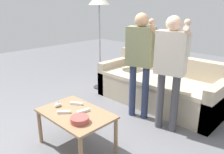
{
  "coord_description": "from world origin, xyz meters",
  "views": [
    {
      "loc": [
        1.98,
        -1.53,
        1.63
      ],
      "look_at": [
        0.1,
        0.43,
        0.74
      ],
      "focal_mm": 35.95,
      "sensor_mm": 36.0,
      "label": 1
    }
  ],
  "objects_px": {
    "couch": "(159,87)",
    "game_remote_wand_far": "(83,111)",
    "snack_bowl": "(80,120)",
    "game_remote_wand_spare": "(64,112)",
    "player_right": "(171,62)",
    "game_remote_wand_near": "(76,103)",
    "coffee_table": "(76,117)",
    "floor_lamp": "(99,5)",
    "player_center": "(140,55)",
    "game_remote_nunchuk": "(58,105)"
  },
  "relations": [
    {
      "from": "coffee_table",
      "to": "floor_lamp",
      "type": "xyz_separation_m",
      "value": [
        -1.25,
        1.56,
        1.22
      ]
    },
    {
      "from": "player_center",
      "to": "snack_bowl",
      "type": "bearing_deg",
      "value": -82.7
    },
    {
      "from": "player_center",
      "to": "player_right",
      "type": "relative_size",
      "value": 1.01
    },
    {
      "from": "floor_lamp",
      "to": "player_center",
      "type": "relative_size",
      "value": 1.21
    },
    {
      "from": "couch",
      "to": "snack_bowl",
      "type": "relative_size",
      "value": 10.56
    },
    {
      "from": "game_remote_wand_far",
      "to": "player_right",
      "type": "bearing_deg",
      "value": 64.61
    },
    {
      "from": "game_remote_wand_near",
      "to": "game_remote_nunchuk",
      "type": "bearing_deg",
      "value": -121.37
    },
    {
      "from": "game_remote_wand_near",
      "to": "game_remote_wand_far",
      "type": "xyz_separation_m",
      "value": [
        0.22,
        -0.07,
        0.0
      ]
    },
    {
      "from": "game_remote_wand_far",
      "to": "game_remote_wand_near",
      "type": "bearing_deg",
      "value": 162.27
    },
    {
      "from": "snack_bowl",
      "to": "floor_lamp",
      "type": "height_order",
      "value": "floor_lamp"
    },
    {
      "from": "player_center",
      "to": "game_remote_wand_near",
      "type": "distance_m",
      "value": 1.11
    },
    {
      "from": "coffee_table",
      "to": "game_remote_wand_near",
      "type": "distance_m",
      "value": 0.23
    },
    {
      "from": "coffee_table",
      "to": "game_remote_wand_near",
      "type": "bearing_deg",
      "value": 139.84
    },
    {
      "from": "player_center",
      "to": "game_remote_nunchuk",
      "type": "bearing_deg",
      "value": -105.85
    },
    {
      "from": "player_right",
      "to": "floor_lamp",
      "type": "bearing_deg",
      "value": 165.15
    },
    {
      "from": "game_remote_wand_near",
      "to": "game_remote_wand_far",
      "type": "bearing_deg",
      "value": -17.73
    },
    {
      "from": "game_remote_nunchuk",
      "to": "floor_lamp",
      "type": "xyz_separation_m",
      "value": [
        -0.97,
        1.61,
        1.14
      ]
    },
    {
      "from": "game_remote_wand_far",
      "to": "game_remote_wand_spare",
      "type": "distance_m",
      "value": 0.22
    },
    {
      "from": "game_remote_nunchuk",
      "to": "game_remote_wand_near",
      "type": "bearing_deg",
      "value": 58.63
    },
    {
      "from": "couch",
      "to": "game_remote_wand_far",
      "type": "xyz_separation_m",
      "value": [
        0.04,
        -1.67,
        0.17
      ]
    },
    {
      "from": "couch",
      "to": "coffee_table",
      "type": "relative_size",
      "value": 2.41
    },
    {
      "from": "coffee_table",
      "to": "player_center",
      "type": "relative_size",
      "value": 0.57
    },
    {
      "from": "snack_bowl",
      "to": "game_remote_nunchuk",
      "type": "distance_m",
      "value": 0.49
    },
    {
      "from": "game_remote_nunchuk",
      "to": "floor_lamp",
      "type": "distance_m",
      "value": 2.19
    },
    {
      "from": "couch",
      "to": "floor_lamp",
      "type": "height_order",
      "value": "floor_lamp"
    },
    {
      "from": "coffee_table",
      "to": "floor_lamp",
      "type": "bearing_deg",
      "value": 128.66
    },
    {
      "from": "game_remote_wand_far",
      "to": "game_remote_nunchuk",
      "type": "bearing_deg",
      "value": -160.95
    },
    {
      "from": "floor_lamp",
      "to": "game_remote_wand_far",
      "type": "relative_size",
      "value": 11.43
    },
    {
      "from": "game_remote_wand_spare",
      "to": "coffee_table",
      "type": "bearing_deg",
      "value": 50.71
    },
    {
      "from": "coffee_table",
      "to": "game_remote_wand_far",
      "type": "height_order",
      "value": "game_remote_wand_far"
    },
    {
      "from": "coffee_table",
      "to": "game_remote_wand_near",
      "type": "height_order",
      "value": "game_remote_wand_near"
    },
    {
      "from": "coffee_table",
      "to": "snack_bowl",
      "type": "height_order",
      "value": "snack_bowl"
    },
    {
      "from": "coffee_table",
      "to": "game_remote_nunchuk",
      "type": "bearing_deg",
      "value": -169.83
    },
    {
      "from": "player_center",
      "to": "game_remote_wand_near",
      "type": "relative_size",
      "value": 9.45
    },
    {
      "from": "couch",
      "to": "game_remote_wand_far",
      "type": "relative_size",
      "value": 12.95
    },
    {
      "from": "snack_bowl",
      "to": "game_remote_wand_near",
      "type": "distance_m",
      "value": 0.44
    },
    {
      "from": "player_center",
      "to": "game_remote_wand_far",
      "type": "relative_size",
      "value": 9.48
    },
    {
      "from": "snack_bowl",
      "to": "floor_lamp",
      "type": "distance_m",
      "value": 2.48
    },
    {
      "from": "game_remote_wand_spare",
      "to": "game_remote_wand_far",
      "type": "bearing_deg",
      "value": 49.72
    },
    {
      "from": "snack_bowl",
      "to": "player_right",
      "type": "bearing_deg",
      "value": 74.26
    },
    {
      "from": "snack_bowl",
      "to": "game_remote_wand_near",
      "type": "xyz_separation_m",
      "value": [
        -0.37,
        0.24,
        -0.01
      ]
    },
    {
      "from": "game_remote_wand_near",
      "to": "floor_lamp",
      "type": "bearing_deg",
      "value": 127.33
    },
    {
      "from": "game_remote_wand_far",
      "to": "snack_bowl",
      "type": "bearing_deg",
      "value": -48.64
    },
    {
      "from": "snack_bowl",
      "to": "game_remote_wand_spare",
      "type": "height_order",
      "value": "snack_bowl"
    },
    {
      "from": "game_remote_wand_spare",
      "to": "game_remote_nunchuk",
      "type": "bearing_deg",
      "value": 165.53
    },
    {
      "from": "coffee_table",
      "to": "snack_bowl",
      "type": "xyz_separation_m",
      "value": [
        0.21,
        -0.1,
        0.09
      ]
    },
    {
      "from": "couch",
      "to": "game_remote_wand_spare",
      "type": "xyz_separation_m",
      "value": [
        -0.1,
        -1.83,
        0.17
      ]
    },
    {
      "from": "floor_lamp",
      "to": "snack_bowl",
      "type": "bearing_deg",
      "value": -48.78
    },
    {
      "from": "game_remote_nunchuk",
      "to": "game_remote_wand_spare",
      "type": "xyz_separation_m",
      "value": [
        0.2,
        -0.05,
        -0.01
      ]
    },
    {
      "from": "snack_bowl",
      "to": "player_center",
      "type": "xyz_separation_m",
      "value": [
        -0.16,
        1.21,
        0.47
      ]
    }
  ]
}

